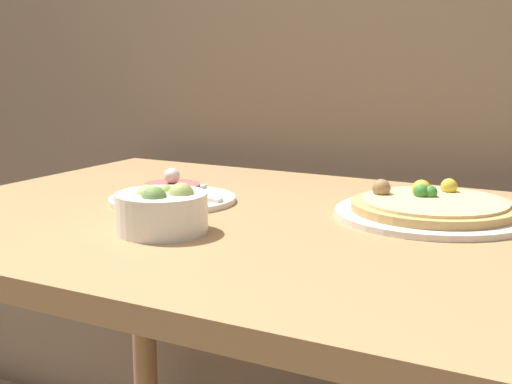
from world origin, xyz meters
name	(u,v)px	position (x,y,z in m)	size (l,w,h in m)	color
dining_table	(240,284)	(0.00, 0.42, 0.67)	(1.09, 0.83, 0.79)	#AD7F51
pizza_plate	(433,208)	(0.28, 0.56, 0.81)	(0.32, 0.32, 0.05)	silver
tartare_plate	(172,196)	(-0.15, 0.44, 0.80)	(0.22, 0.22, 0.06)	silver
small_bowl	(162,211)	(-0.04, 0.26, 0.83)	(0.14, 0.14, 0.08)	white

